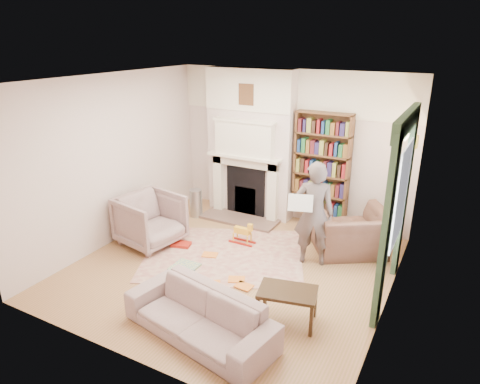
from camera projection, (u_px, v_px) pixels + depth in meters
The scene contains 25 objects.
floor at pixel (232, 267), 6.55m from camera, with size 4.50×4.50×0.00m, color olive.
ceiling at pixel (231, 80), 5.59m from camera, with size 4.50×4.50×0.00m, color white.
wall_back at pixel (291, 147), 7.93m from camera, with size 4.50×4.50×0.00m, color beige.
wall_front at pixel (120, 245), 4.21m from camera, with size 4.50×4.50×0.00m, color beige.
wall_left at pixel (113, 160), 7.07m from camera, with size 4.50×4.50×0.00m, color beige.
wall_right at pixel (397, 210), 5.07m from camera, with size 4.50×4.50×0.00m, color beige.
fireplace at pixel (250, 145), 8.10m from camera, with size 1.70×0.58×2.80m.
bookcase at pixel (322, 165), 7.61m from camera, with size 1.00×0.24×1.85m, color brown.
window at pixel (401, 195), 5.39m from camera, with size 0.02×0.90×1.30m, color silver.
curtain_left at pixel (386, 234), 4.91m from camera, with size 0.07×0.32×2.40m, color #2F4930.
curtain_right at pixel (404, 196), 6.07m from camera, with size 0.07×0.32×2.40m, color #2F4930.
pelmet at pixel (408, 121), 5.09m from camera, with size 0.09×1.70×0.24m, color #2F4930.
wall_sconce at pixel (403, 141), 6.24m from camera, with size 0.20×0.24×0.24m, color gold, non-canonical shape.
rug at pixel (224, 254), 6.92m from camera, with size 2.49×1.92×0.01m, color beige.
armchair_reading at pixel (351, 232), 6.88m from camera, with size 1.13×0.99×0.74m, color #442C24.
armchair_left at pixel (150, 220), 7.17m from camera, with size 0.92×0.95×0.86m, color #AA9A8D.
sofa at pixel (200, 316), 4.97m from camera, with size 1.89×0.74×0.55m, color #ADA18E.
man_reading at pixel (314, 214), 6.43m from camera, with size 0.60×0.39×1.64m, color #504340.
newspaper at pixel (300, 203), 6.25m from camera, with size 0.36×0.02×0.26m, color silver.
coffee_table at pixel (287, 306), 5.24m from camera, with size 0.70×0.45×0.45m, color #372513, non-canonical shape.
paraffin_heater at pixel (196, 203), 8.31m from camera, with size 0.24×0.24×0.55m, color #9C9FA3.
rocking_horse at pixel (242, 233), 7.24m from camera, with size 0.44×0.18×0.39m, color gold, non-canonical shape.
board_game at pixel (185, 267), 6.51m from camera, with size 0.38×0.38×0.03m, color #EAE452.
game_box_lid at pixel (181, 244), 7.19m from camera, with size 0.31×0.21×0.05m, color #A11E12.
comic_annuals at pixel (225, 275), 6.30m from camera, with size 1.18×0.97×0.02m.
Camera 1 is at (2.83, -5.01, 3.35)m, focal length 32.00 mm.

